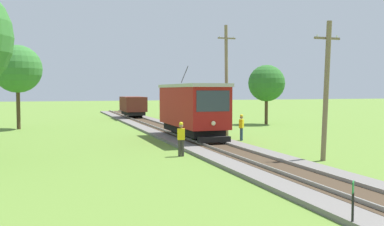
{
  "coord_description": "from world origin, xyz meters",
  "views": [
    {
      "loc": [
        -8.98,
        -5.12,
        3.41
      ],
      "look_at": [
        -0.07,
        21.41,
        1.86
      ],
      "focal_mm": 38.78,
      "sensor_mm": 36.0,
      "label": 1
    }
  ],
  "objects": [
    {
      "name": "red_tram",
      "position": [
        0.0,
        21.69,
        2.19
      ],
      "size": [
        2.6,
        8.54,
        4.79
      ],
      "color": "maroon",
      "rests_on": "rail_right"
    },
    {
      "name": "freight_car",
      "position": [
        0.0,
        43.68,
        1.56
      ],
      "size": [
        2.4,
        5.2,
        2.31
      ],
      "color": "maroon",
      "rests_on": "rail_right"
    },
    {
      "name": "utility_pole_near_tram",
      "position": [
        3.36,
        11.56,
        3.43
      ],
      "size": [
        1.4,
        0.54,
        6.66
      ],
      "color": "#7A664C",
      "rests_on": "ground"
    },
    {
      "name": "utility_pole_mid",
      "position": [
        3.36,
        23.53,
        4.23
      ],
      "size": [
        1.4,
        0.52,
        8.27
      ],
      "color": "#7A664C",
      "rests_on": "ground"
    },
    {
      "name": "trackside_signal_marker",
      "position": [
        -2.05,
        3.12,
        0.67
      ],
      "size": [
        0.21,
        0.21,
        1.18
      ],
      "color": "black",
      "rests_on": "ground"
    },
    {
      "name": "gravel_pile",
      "position": [
        4.97,
        43.85,
        0.43
      ],
      "size": [
        2.54,
        2.54,
        0.85
      ],
      "primitive_type": "cone",
      "color": "gray",
      "rests_on": "ground"
    },
    {
      "name": "track_worker",
      "position": [
        -2.77,
        15.15,
        0.98
      ],
      "size": [
        0.43,
        0.32,
        1.78
      ],
      "rotation": [
        0.0,
        0.0,
        1.33
      ],
      "color": "#38332D",
      "rests_on": "ground"
    },
    {
      "name": "second_worker",
      "position": [
        3.06,
        20.25,
        0.98
      ],
      "size": [
        0.43,
        0.44,
        1.78
      ],
      "rotation": [
        0.0,
        0.0,
        2.41
      ],
      "color": "navy",
      "rests_on": "ground"
    },
    {
      "name": "tree_right_near",
      "position": [
        -11.87,
        33.89,
        5.24
      ],
      "size": [
        4.15,
        4.15,
        7.33
      ],
      "color": "#4C3823",
      "rests_on": "ground"
    },
    {
      "name": "tree_left_far",
      "position": [
        11.21,
        31.68,
        4.09
      ],
      "size": [
        3.63,
        3.63,
        5.93
      ],
      "color": "#4C3823",
      "rests_on": "ground"
    }
  ]
}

